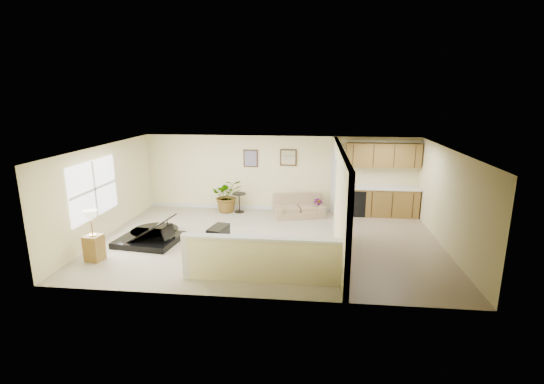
# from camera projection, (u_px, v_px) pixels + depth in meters

# --- Properties ---
(floor) EXTENTS (9.00, 9.00, 0.00)m
(floor) POSITION_uv_depth(u_px,v_px,m) (269.00, 242.00, 10.48)
(floor) COLOR #B3A68B
(floor) RESTS_ON ground
(back_wall) EXTENTS (9.00, 0.04, 2.50)m
(back_wall) POSITION_uv_depth(u_px,v_px,m) (279.00, 174.00, 13.07)
(back_wall) COLOR beige
(back_wall) RESTS_ON floor
(front_wall) EXTENTS (9.00, 0.04, 2.50)m
(front_wall) POSITION_uv_depth(u_px,v_px,m) (250.00, 237.00, 7.29)
(front_wall) COLOR beige
(front_wall) RESTS_ON floor
(left_wall) EXTENTS (0.04, 6.00, 2.50)m
(left_wall) POSITION_uv_depth(u_px,v_px,m) (104.00, 192.00, 10.65)
(left_wall) COLOR beige
(left_wall) RESTS_ON floor
(right_wall) EXTENTS (0.04, 6.00, 2.50)m
(right_wall) POSITION_uv_depth(u_px,v_px,m) (450.00, 201.00, 9.71)
(right_wall) COLOR beige
(right_wall) RESTS_ON floor
(ceiling) EXTENTS (9.00, 6.00, 0.04)m
(ceiling) POSITION_uv_depth(u_px,v_px,m) (269.00, 148.00, 9.88)
(ceiling) COLOR silver
(ceiling) RESTS_ON back_wall
(kitchen_vinyl) EXTENTS (2.70, 6.00, 0.01)m
(kitchen_vinyl) POSITION_uv_depth(u_px,v_px,m) (390.00, 246.00, 10.15)
(kitchen_vinyl) COLOR gray
(kitchen_vinyl) RESTS_ON floor
(interior_partition) EXTENTS (0.18, 5.99, 2.50)m
(interior_partition) POSITION_uv_depth(u_px,v_px,m) (339.00, 197.00, 10.24)
(interior_partition) COLOR beige
(interior_partition) RESTS_ON floor
(pony_half_wall) EXTENTS (3.42, 0.22, 1.00)m
(pony_half_wall) POSITION_uv_depth(u_px,v_px,m) (260.00, 259.00, 8.13)
(pony_half_wall) COLOR beige
(pony_half_wall) RESTS_ON floor
(left_window) EXTENTS (0.05, 2.15, 1.45)m
(left_window) POSITION_uv_depth(u_px,v_px,m) (94.00, 189.00, 10.11)
(left_window) COLOR white
(left_window) RESTS_ON left_wall
(wall_art_left) EXTENTS (0.48, 0.04, 0.58)m
(wall_art_left) POSITION_uv_depth(u_px,v_px,m) (251.00, 158.00, 13.02)
(wall_art_left) COLOR #372414
(wall_art_left) RESTS_ON back_wall
(wall_mirror) EXTENTS (0.55, 0.04, 0.55)m
(wall_mirror) POSITION_uv_depth(u_px,v_px,m) (288.00, 158.00, 12.88)
(wall_mirror) COLOR #372414
(wall_mirror) RESTS_ON back_wall
(kitchen_cabinets) EXTENTS (2.36, 0.65, 2.33)m
(kitchen_cabinets) POSITION_uv_depth(u_px,v_px,m) (378.00, 189.00, 12.58)
(kitchen_cabinets) COLOR olive
(kitchen_cabinets) RESTS_ON floor
(piano) EXTENTS (1.90, 1.96, 1.44)m
(piano) POSITION_uv_depth(u_px,v_px,m) (148.00, 219.00, 10.41)
(piano) COLOR black
(piano) RESTS_ON floor
(piano_bench) EXTENTS (0.50, 0.77, 0.48)m
(piano_bench) POSITION_uv_depth(u_px,v_px,m) (218.00, 235.00, 10.27)
(piano_bench) COLOR black
(piano_bench) RESTS_ON floor
(loveseat) EXTENTS (1.76, 1.25, 0.89)m
(loveseat) POSITION_uv_depth(u_px,v_px,m) (299.00, 206.00, 12.63)
(loveseat) COLOR tan
(loveseat) RESTS_ON floor
(accent_table) EXTENTS (0.44, 0.44, 0.65)m
(accent_table) POSITION_uv_depth(u_px,v_px,m) (239.00, 200.00, 13.00)
(accent_table) COLOR black
(accent_table) RESTS_ON floor
(palm_plant) EXTENTS (1.24, 1.16, 1.11)m
(palm_plant) POSITION_uv_depth(u_px,v_px,m) (227.00, 196.00, 13.04)
(palm_plant) COLOR black
(palm_plant) RESTS_ON floor
(small_plant) EXTENTS (0.41, 0.41, 0.58)m
(small_plant) POSITION_uv_depth(u_px,v_px,m) (318.00, 209.00, 12.58)
(small_plant) COLOR black
(small_plant) RESTS_ON floor
(lamp_stand) EXTENTS (0.41, 0.41, 1.22)m
(lamp_stand) POSITION_uv_depth(u_px,v_px,m) (93.00, 239.00, 9.19)
(lamp_stand) COLOR olive
(lamp_stand) RESTS_ON floor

